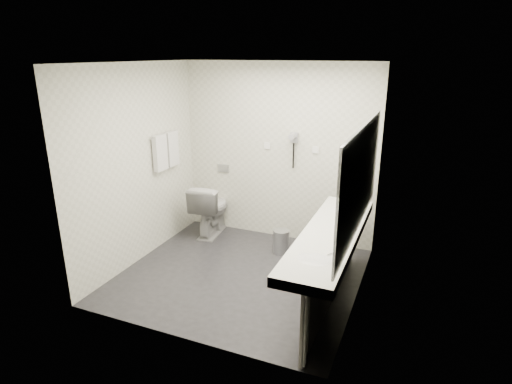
% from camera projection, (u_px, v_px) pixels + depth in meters
% --- Properties ---
extents(floor, '(2.80, 2.80, 0.00)m').
position_uv_depth(floor, '(240.00, 275.00, 5.16)').
color(floor, '#242328').
rests_on(floor, ground).
extents(ceiling, '(2.80, 2.80, 0.00)m').
position_uv_depth(ceiling, '(237.00, 62.00, 4.37)').
color(ceiling, silver).
rests_on(ceiling, wall_back).
extents(wall_back, '(2.80, 0.00, 2.80)m').
position_uv_depth(wall_back, '(277.00, 153.00, 5.91)').
color(wall_back, silver).
rests_on(wall_back, floor).
extents(wall_front, '(2.80, 0.00, 2.80)m').
position_uv_depth(wall_front, '(176.00, 217.00, 3.63)').
color(wall_front, silver).
rests_on(wall_front, floor).
extents(wall_left, '(0.00, 2.60, 2.60)m').
position_uv_depth(wall_left, '(138.00, 166.00, 5.27)').
color(wall_left, silver).
rests_on(wall_left, floor).
extents(wall_right, '(0.00, 2.60, 2.60)m').
position_uv_depth(wall_right, '(364.00, 192.00, 4.26)').
color(wall_right, silver).
rests_on(wall_right, floor).
extents(vanity_counter, '(0.55, 2.20, 0.10)m').
position_uv_depth(vanity_counter, '(330.00, 236.00, 4.32)').
color(vanity_counter, white).
rests_on(vanity_counter, floor).
extents(vanity_panel, '(0.03, 2.15, 0.75)m').
position_uv_depth(vanity_panel, '(330.00, 273.00, 4.45)').
color(vanity_panel, gray).
rests_on(vanity_panel, floor).
extents(vanity_post_near, '(0.06, 0.06, 0.75)m').
position_uv_depth(vanity_post_near, '(306.00, 331.00, 3.53)').
color(vanity_post_near, silver).
rests_on(vanity_post_near, floor).
extents(vanity_post_far, '(0.06, 0.06, 0.75)m').
position_uv_depth(vanity_post_far, '(351.00, 236.00, 5.35)').
color(vanity_post_far, silver).
rests_on(vanity_post_far, floor).
extents(mirror, '(0.02, 2.20, 1.05)m').
position_uv_depth(mirror, '(361.00, 179.00, 4.03)').
color(mirror, '#B2BCC6').
rests_on(mirror, wall_right).
extents(basin_near, '(0.40, 0.31, 0.05)m').
position_uv_depth(basin_near, '(314.00, 261.00, 3.74)').
color(basin_near, white).
rests_on(basin_near, vanity_counter).
extents(basin_far, '(0.40, 0.31, 0.05)m').
position_uv_depth(basin_far, '(343.00, 212.00, 4.88)').
color(basin_far, white).
rests_on(basin_far, vanity_counter).
extents(faucet_near, '(0.04, 0.04, 0.15)m').
position_uv_depth(faucet_near, '(336.00, 255.00, 3.64)').
color(faucet_near, silver).
rests_on(faucet_near, vanity_counter).
extents(faucet_far, '(0.04, 0.04, 0.15)m').
position_uv_depth(faucet_far, '(361.00, 207.00, 4.78)').
color(faucet_far, silver).
rests_on(faucet_far, vanity_counter).
extents(soap_bottle_a, '(0.07, 0.07, 0.11)m').
position_uv_depth(soap_bottle_a, '(341.00, 230.00, 4.21)').
color(soap_bottle_a, white).
rests_on(soap_bottle_a, vanity_counter).
extents(glass_left, '(0.07, 0.07, 0.10)m').
position_uv_depth(glass_left, '(347.00, 219.00, 4.51)').
color(glass_left, silver).
rests_on(glass_left, vanity_counter).
extents(glass_right, '(0.07, 0.07, 0.11)m').
position_uv_depth(glass_right, '(355.00, 219.00, 4.50)').
color(glass_right, silver).
rests_on(glass_right, vanity_counter).
extents(toilet, '(0.52, 0.82, 0.79)m').
position_uv_depth(toilet, '(211.00, 209.00, 6.24)').
color(toilet, white).
rests_on(toilet, floor).
extents(flush_plate, '(0.18, 0.02, 0.12)m').
position_uv_depth(flush_plate, '(223.00, 168.00, 6.30)').
color(flush_plate, '#B2B5BA').
rests_on(flush_plate, wall_back).
extents(pedal_bin, '(0.29, 0.29, 0.31)m').
position_uv_depth(pedal_bin, '(281.00, 242.00, 5.70)').
color(pedal_bin, '#B2B5BA').
rests_on(pedal_bin, floor).
extents(bin_lid, '(0.22, 0.22, 0.02)m').
position_uv_depth(bin_lid, '(281.00, 231.00, 5.65)').
color(bin_lid, '#B2B5BA').
rests_on(bin_lid, pedal_bin).
extents(towel_rail, '(0.02, 0.62, 0.02)m').
position_uv_depth(towel_rail, '(164.00, 135.00, 5.64)').
color(towel_rail, silver).
rests_on(towel_rail, wall_left).
extents(towel_near, '(0.07, 0.24, 0.48)m').
position_uv_depth(towel_near, '(160.00, 153.00, 5.59)').
color(towel_near, silver).
rests_on(towel_near, towel_rail).
extents(towel_far, '(0.07, 0.24, 0.48)m').
position_uv_depth(towel_far, '(172.00, 149.00, 5.83)').
color(towel_far, silver).
rests_on(towel_far, towel_rail).
extents(dryer_cradle, '(0.10, 0.04, 0.14)m').
position_uv_depth(dryer_cradle, '(294.00, 138.00, 5.71)').
color(dryer_cradle, gray).
rests_on(dryer_cradle, wall_back).
extents(dryer_barrel, '(0.08, 0.14, 0.08)m').
position_uv_depth(dryer_barrel, '(293.00, 136.00, 5.64)').
color(dryer_barrel, gray).
rests_on(dryer_barrel, dryer_cradle).
extents(dryer_cord, '(0.02, 0.02, 0.35)m').
position_uv_depth(dryer_cord, '(293.00, 156.00, 5.78)').
color(dryer_cord, black).
rests_on(dryer_cord, dryer_cradle).
extents(switch_plate_a, '(0.09, 0.02, 0.09)m').
position_uv_depth(switch_plate_a, '(267.00, 146.00, 5.92)').
color(switch_plate_a, white).
rests_on(switch_plate_a, wall_back).
extents(switch_plate_b, '(0.09, 0.02, 0.09)m').
position_uv_depth(switch_plate_b, '(316.00, 150.00, 5.66)').
color(switch_plate_b, white).
rests_on(switch_plate_b, wall_back).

